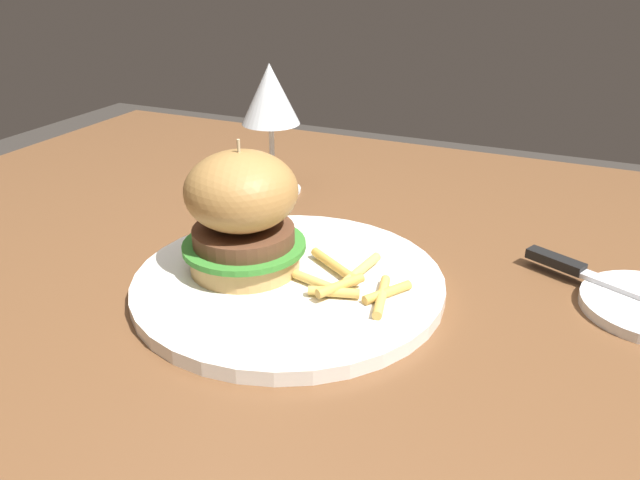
{
  "coord_description": "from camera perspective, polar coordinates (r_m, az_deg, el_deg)",
  "views": [
    {
      "loc": [
        0.2,
        -0.54,
        1.05
      ],
      "look_at": [
        -0.02,
        -0.04,
        0.78
      ],
      "focal_mm": 35.0,
      "sensor_mm": 36.0,
      "label": 1
    }
  ],
  "objects": [
    {
      "name": "burger_sandwich",
      "position": [
        0.6,
        -7.11,
        2.54
      ],
      "size": [
        0.12,
        0.12,
        0.13
      ],
      "color": "tan",
      "rests_on": "main_plate"
    },
    {
      "name": "wine_glass",
      "position": [
        0.82,
        -4.57,
        12.71
      ],
      "size": [
        0.08,
        0.08,
        0.17
      ],
      "color": "silver",
      "rests_on": "dining_table"
    },
    {
      "name": "main_plate",
      "position": [
        0.61,
        -2.86,
        -3.9
      ],
      "size": [
        0.3,
        0.3,
        0.01
      ],
      "primitive_type": "cylinder",
      "color": "white",
      "rests_on": "dining_table"
    },
    {
      "name": "table_knife",
      "position": [
        0.66,
        24.35,
        -3.28
      ],
      "size": [
        0.18,
        0.09,
        0.01
      ],
      "color": "silver",
      "rests_on": "bread_plate"
    },
    {
      "name": "fries_pile",
      "position": [
        0.59,
        2.87,
        -3.86
      ],
      "size": [
        0.11,
        0.1,
        0.01
      ],
      "color": "gold",
      "rests_on": "main_plate"
    },
    {
      "name": "dining_table",
      "position": [
        0.7,
        3.15,
        -8.54
      ],
      "size": [
        1.32,
        0.91,
        0.74
      ],
      "color": "brown",
      "rests_on": "ground"
    }
  ]
}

